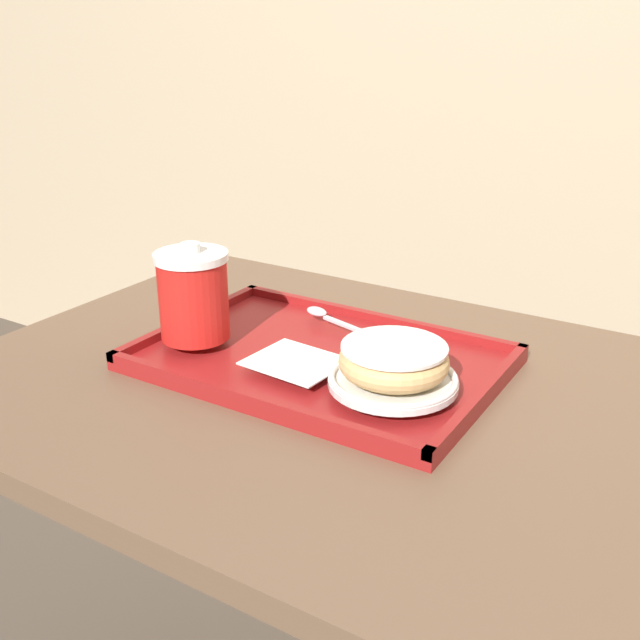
% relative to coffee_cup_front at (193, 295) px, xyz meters
% --- Properties ---
extents(wall_behind, '(8.00, 0.05, 2.40)m').
position_rel_coffee_cup_front_xyz_m(wall_behind, '(0.20, 1.13, 0.36)').
color(wall_behind, tan).
rests_on(wall_behind, ground_plane).
extents(cafe_table, '(0.95, 0.70, 0.76)m').
position_rel_coffee_cup_front_xyz_m(cafe_table, '(0.20, 0.03, -0.25)').
color(cafe_table, brown).
rests_on(cafe_table, ground_plane).
extents(serving_tray, '(0.45, 0.31, 0.02)m').
position_rel_coffee_cup_front_xyz_m(serving_tray, '(0.16, 0.05, -0.08)').
color(serving_tray, maroon).
rests_on(serving_tray, cafe_table).
extents(napkin_paper, '(0.12, 0.10, 0.00)m').
position_rel_coffee_cup_front_xyz_m(napkin_paper, '(0.16, 0.00, -0.06)').
color(napkin_paper, white).
rests_on(napkin_paper, serving_tray).
extents(coffee_cup_front, '(0.10, 0.10, 0.13)m').
position_rel_coffee_cup_front_xyz_m(coffee_cup_front, '(0.00, 0.00, 0.00)').
color(coffee_cup_front, red).
rests_on(coffee_cup_front, serving_tray).
extents(plate_with_chocolate_donut, '(0.15, 0.15, 0.01)m').
position_rel_coffee_cup_front_xyz_m(plate_with_chocolate_donut, '(0.29, 0.01, -0.05)').
color(plate_with_chocolate_donut, white).
rests_on(plate_with_chocolate_donut, serving_tray).
extents(donut_chocolate_glazed, '(0.13, 0.13, 0.04)m').
position_rel_coffee_cup_front_xyz_m(donut_chocolate_glazed, '(0.29, 0.01, -0.03)').
color(donut_chocolate_glazed, '#DBB270').
rests_on(donut_chocolate_glazed, plate_with_chocolate_donut).
extents(spoon, '(0.15, 0.06, 0.01)m').
position_rel_coffee_cup_front_xyz_m(spoon, '(0.12, 0.15, -0.06)').
color(spoon, silver).
rests_on(spoon, serving_tray).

